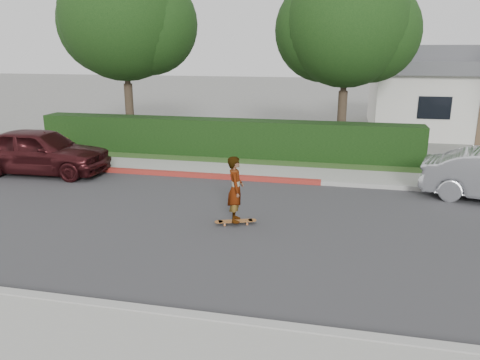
% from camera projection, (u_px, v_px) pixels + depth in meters
% --- Properties ---
extents(ground, '(120.00, 120.00, 0.00)m').
position_uv_depth(ground, '(269.00, 230.00, 11.11)').
color(ground, slate).
rests_on(ground, ground).
extents(road, '(60.00, 8.00, 0.01)m').
position_uv_depth(road, '(269.00, 230.00, 11.11)').
color(road, '#2D2D30').
rests_on(road, ground).
extents(curb_near, '(60.00, 0.20, 0.15)m').
position_uv_depth(curb_near, '(227.00, 322.00, 7.24)').
color(curb_near, '#9E9E99').
rests_on(curb_near, ground).
extents(sidewalk_near, '(60.00, 1.60, 0.12)m').
position_uv_depth(sidewalk_near, '(212.00, 359.00, 6.40)').
color(sidewalk_near, gray).
rests_on(sidewalk_near, ground).
extents(curb_far, '(60.00, 0.20, 0.15)m').
position_uv_depth(curb_far, '(289.00, 181.00, 14.94)').
color(curb_far, '#9E9E99').
rests_on(curb_far, ground).
extents(curb_red_section, '(12.00, 0.21, 0.15)m').
position_uv_depth(curb_red_section, '(144.00, 172.00, 15.98)').
color(curb_red_section, maroon).
rests_on(curb_red_section, ground).
extents(sidewalk_far, '(60.00, 1.60, 0.12)m').
position_uv_depth(sidewalk_far, '(293.00, 174.00, 15.79)').
color(sidewalk_far, gray).
rests_on(sidewalk_far, ground).
extents(planting_strip, '(60.00, 1.60, 0.10)m').
position_uv_depth(planting_strip, '(297.00, 163.00, 17.30)').
color(planting_strip, '#2D4C1E').
rests_on(planting_strip, ground).
extents(hedge, '(15.00, 1.00, 1.50)m').
position_uv_depth(hedge, '(223.00, 138.00, 18.30)').
color(hedge, black).
rests_on(hedge, ground).
extents(flowering_shrub, '(1.40, 1.00, 0.90)m').
position_uv_depth(flowering_shrub, '(57.00, 144.00, 19.43)').
color(flowering_shrub, '#2D4C19').
rests_on(flowering_shrub, ground).
extents(tree_left, '(5.99, 5.21, 8.00)m').
position_uv_depth(tree_left, '(126.00, 20.00, 19.40)').
color(tree_left, '#33261C').
rests_on(tree_left, ground).
extents(tree_center, '(5.66, 4.84, 7.44)m').
position_uv_depth(tree_center, '(347.00, 28.00, 18.09)').
color(tree_center, '#33261C').
rests_on(tree_center, ground).
extents(house, '(10.60, 8.60, 4.30)m').
position_uv_depth(house, '(474.00, 90.00, 23.90)').
color(house, beige).
rests_on(house, ground).
extents(skateboard, '(1.03, 0.54, 0.10)m').
position_uv_depth(skateboard, '(236.00, 221.00, 11.41)').
color(skateboard, '#B86632').
rests_on(skateboard, ground).
extents(skateboarder, '(0.51, 0.66, 1.61)m').
position_uv_depth(skateboarder, '(235.00, 189.00, 11.19)').
color(skateboarder, white).
rests_on(skateboarder, skateboard).
extents(car_maroon, '(4.71, 2.03, 1.58)m').
position_uv_depth(car_maroon, '(40.00, 151.00, 15.88)').
color(car_maroon, '#3B1215').
rests_on(car_maroon, ground).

